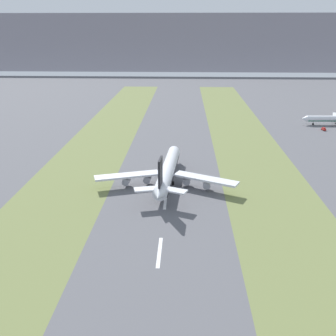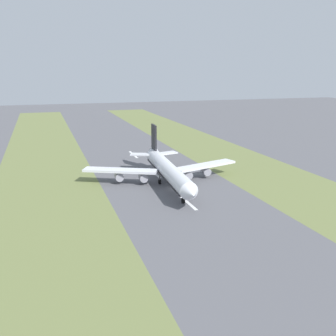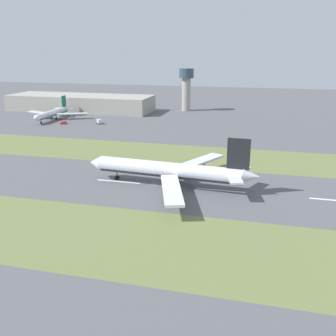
% 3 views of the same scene
% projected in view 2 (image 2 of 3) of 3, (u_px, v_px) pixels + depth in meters
% --- Properties ---
extents(ground_plane, '(800.00, 800.00, 0.00)m').
position_uv_depth(ground_plane, '(173.00, 189.00, 147.12)').
color(ground_plane, '#56565B').
extents(grass_median_west, '(40.00, 600.00, 0.01)m').
position_uv_depth(grass_median_west, '(277.00, 179.00, 160.59)').
color(grass_median_west, olive).
rests_on(grass_median_west, ground).
extents(grass_median_east, '(40.00, 600.00, 0.01)m').
position_uv_depth(grass_median_east, '(48.00, 201.00, 133.64)').
color(grass_median_east, olive).
rests_on(grass_median_east, ground).
extents(centreline_dash_near, '(1.20, 18.00, 0.01)m').
position_uv_depth(centreline_dash_near, '(133.00, 155.00, 207.43)').
color(centreline_dash_near, silver).
rests_on(centreline_dash_near, ground).
extents(centreline_dash_mid, '(1.20, 18.00, 0.01)m').
position_uv_depth(centreline_dash_mid, '(154.00, 173.00, 170.53)').
color(centreline_dash_mid, silver).
rests_on(centreline_dash_mid, ground).
extents(centreline_dash_far, '(1.20, 18.00, 0.01)m').
position_uv_depth(centreline_dash_far, '(187.00, 201.00, 133.63)').
color(centreline_dash_far, silver).
rests_on(centreline_dash_far, ground).
extents(airplane_main_jet, '(63.96, 67.22, 20.20)m').
position_uv_depth(airplane_main_jet, '(167.00, 169.00, 152.35)').
color(airplane_main_jet, silver).
rests_on(airplane_main_jet, ground).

